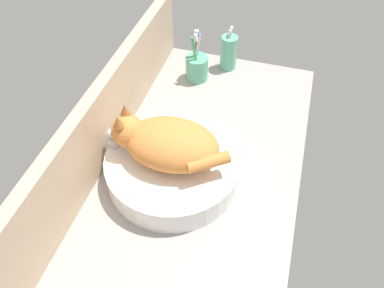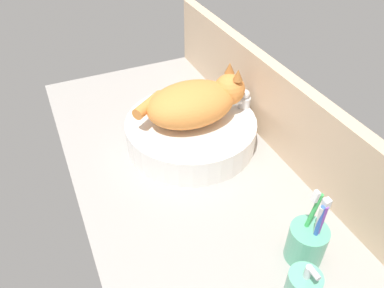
{
  "view_description": "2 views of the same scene",
  "coord_description": "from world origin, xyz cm",
  "px_view_note": "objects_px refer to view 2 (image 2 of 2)",
  "views": [
    {
      "loc": [
        -65.66,
        -17.78,
        84.94
      ],
      "look_at": [
        1.42,
        1.97,
        7.88
      ],
      "focal_mm": 35.0,
      "sensor_mm": 36.0,
      "label": 1
    },
    {
      "loc": [
        72.98,
        -29.11,
        69.38
      ],
      "look_at": [
        4.92,
        1.53,
        8.02
      ],
      "focal_mm": 35.0,
      "sensor_mm": 36.0,
      "label": 2
    }
  ],
  "objects_px": {
    "sink_basin": "(191,132)",
    "cat": "(195,102)",
    "faucet": "(240,109)",
    "toothbrush_cup": "(307,242)"
  },
  "relations": [
    {
      "from": "toothbrush_cup",
      "to": "faucet",
      "type": "bearing_deg",
      "value": 167.59
    },
    {
      "from": "sink_basin",
      "to": "cat",
      "type": "xyz_separation_m",
      "value": [
        -0.0,
        0.01,
        0.1
      ]
    },
    {
      "from": "faucet",
      "to": "toothbrush_cup",
      "type": "xyz_separation_m",
      "value": [
        0.45,
        -0.1,
        -0.02
      ]
    },
    {
      "from": "faucet",
      "to": "cat",
      "type": "bearing_deg",
      "value": -90.52
    },
    {
      "from": "toothbrush_cup",
      "to": "cat",
      "type": "bearing_deg",
      "value": -174.1
    },
    {
      "from": "sink_basin",
      "to": "cat",
      "type": "relative_size",
      "value": 1.14
    },
    {
      "from": "faucet",
      "to": "toothbrush_cup",
      "type": "relative_size",
      "value": 0.73
    },
    {
      "from": "sink_basin",
      "to": "cat",
      "type": "bearing_deg",
      "value": 94.52
    },
    {
      "from": "faucet",
      "to": "toothbrush_cup",
      "type": "bearing_deg",
      "value": -12.41
    },
    {
      "from": "cat",
      "to": "faucet",
      "type": "xyz_separation_m",
      "value": [
        0.0,
        0.15,
        -0.06
      ]
    }
  ]
}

